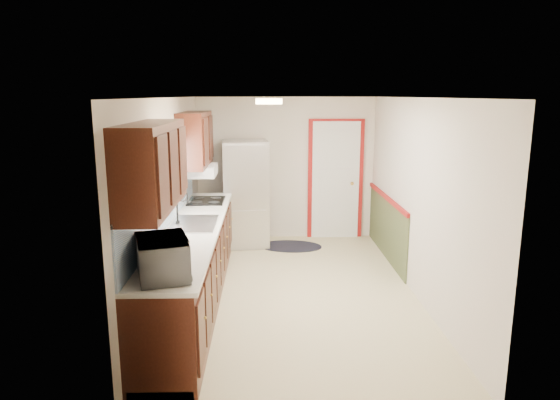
{
  "coord_description": "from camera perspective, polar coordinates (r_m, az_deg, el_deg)",
  "views": [
    {
      "loc": [
        -0.34,
        -5.91,
        2.43
      ],
      "look_at": [
        -0.17,
        0.15,
        1.15
      ],
      "focal_mm": 32.0,
      "sensor_mm": 36.0,
      "label": 1
    }
  ],
  "objects": [
    {
      "name": "refrigerator",
      "position": [
        8.12,
        -3.95,
        0.75
      ],
      "size": [
        0.78,
        0.75,
        1.72
      ],
      "rotation": [
        0.0,
        0.0,
        0.1
      ],
      "color": "#B7B7BC",
      "rests_on": "ground"
    },
    {
      "name": "kitchen_run",
      "position": [
        5.92,
        -10.31,
        -4.17
      ],
      "size": [
        0.63,
        4.0,
        2.2
      ],
      "color": "#34130B",
      "rests_on": "ground"
    },
    {
      "name": "rug",
      "position": [
        8.19,
        1.22,
        -5.3
      ],
      "size": [
        1.09,
        0.78,
        0.01
      ],
      "primitive_type": "ellipsoid",
      "rotation": [
        0.0,
        0.0,
        -0.13
      ],
      "color": "black",
      "rests_on": "ground"
    },
    {
      "name": "microwave",
      "position": [
        4.27,
        -13.23,
        -5.95
      ],
      "size": [
        0.49,
        0.67,
        0.41
      ],
      "primitive_type": "imported",
      "rotation": [
        0.0,
        0.0,
        1.87
      ],
      "color": "white",
      "rests_on": "kitchen_run"
    },
    {
      "name": "cooktop",
      "position": [
        7.19,
        -8.4,
        -0.08
      ],
      "size": [
        0.5,
        0.6,
        0.02
      ],
      "primitive_type": "cube",
      "color": "black",
      "rests_on": "kitchen_run"
    },
    {
      "name": "room_shell",
      "position": [
        6.05,
        1.61,
        0.18
      ],
      "size": [
        3.2,
        5.2,
        2.52
      ],
      "color": "beige",
      "rests_on": "ground"
    },
    {
      "name": "ceiling_fixture",
      "position": [
        5.71,
        -1.27,
        11.21
      ],
      "size": [
        0.3,
        0.3,
        0.06
      ],
      "primitive_type": "cylinder",
      "color": "#FFD88C",
      "rests_on": "room_shell"
    },
    {
      "name": "back_wall_trim",
      "position": [
        8.37,
        7.54,
        1.22
      ],
      "size": [
        1.12,
        2.3,
        2.08
      ],
      "color": "maroon",
      "rests_on": "ground"
    }
  ]
}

